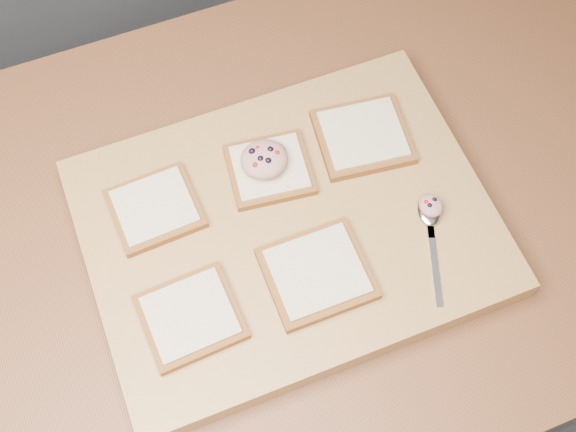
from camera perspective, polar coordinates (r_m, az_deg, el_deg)
name	(u,v)px	position (r m, az deg, el deg)	size (l,w,h in m)	color
ground	(267,377)	(1.88, -1.71, -12.57)	(4.00, 4.00, 0.00)	#515459
island_counter	(260,322)	(1.44, -2.19, -8.37)	(2.00, 0.80, 0.90)	slate
cutting_board	(288,228)	(1.00, 0.00, -0.95)	(0.54, 0.41, 0.04)	tan
bread_far_left	(155,208)	(0.99, -10.47, 0.61)	(0.12, 0.11, 0.02)	brown
bread_far_center	(270,169)	(1.00, -1.47, 3.72)	(0.12, 0.12, 0.02)	brown
bread_far_right	(363,136)	(1.04, 5.93, 6.28)	(0.14, 0.13, 0.02)	brown
bread_near_left	(191,317)	(0.93, -7.71, -7.88)	(0.12, 0.12, 0.02)	brown
bread_near_center	(317,273)	(0.94, 2.30, -4.53)	(0.13, 0.12, 0.02)	brown
tuna_salad_dollop	(264,159)	(0.99, -1.90, 4.52)	(0.07, 0.06, 0.03)	tan
spoon	(430,218)	(0.99, 11.15, -0.17)	(0.08, 0.16, 0.01)	silver
spoon_salad	(431,205)	(0.98, 11.23, 0.83)	(0.03, 0.03, 0.02)	tan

